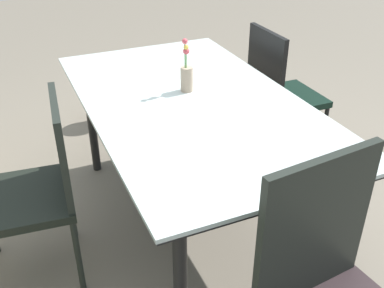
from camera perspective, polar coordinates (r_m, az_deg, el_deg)
name	(u,v)px	position (r m, az deg, el deg)	size (l,w,h in m)	color
ground_plane	(191,214)	(2.67, -0.19, -8.77)	(12.00, 12.00, 0.00)	#756B5B
dining_table	(192,111)	(2.25, 0.00, 4.15)	(1.73, 0.99, 0.75)	silver
chair_far_side	(38,184)	(2.15, -18.71, -4.72)	(0.48, 0.48, 0.89)	black
chair_near_right	(279,90)	(2.98, 10.80, 6.70)	(0.41, 0.41, 0.91)	black
flower_vase	(187,75)	(2.30, -0.68, 8.60)	(0.06, 0.06, 0.27)	tan
potted_plant	(109,97)	(3.61, -10.34, 5.86)	(0.22, 0.22, 0.41)	#9E6047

